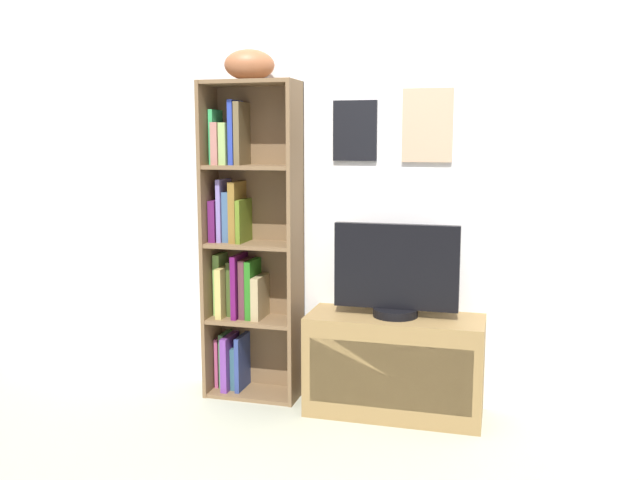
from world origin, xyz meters
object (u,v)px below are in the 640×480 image
football (249,65)px  bookshelf (245,249)px  television (396,272)px  tv_stand (394,365)px

football → bookshelf: bearing=152.8°
television → tv_stand: bearing=-90.0°
tv_stand → football: bearing=176.0°
bookshelf → tv_stand: size_ratio=1.91×
football → tv_stand: (0.76, -0.05, -1.48)m
football → tv_stand: size_ratio=0.29×
tv_stand → television: (0.00, 0.00, 0.47)m
tv_stand → television: television is taller
football → television: (0.76, -0.05, -1.01)m
football → tv_stand: bearing=-4.0°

